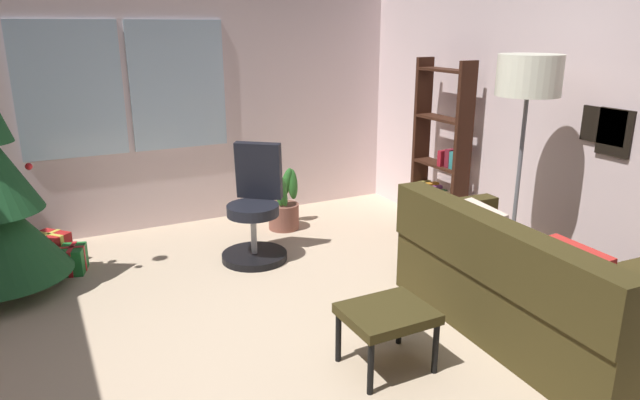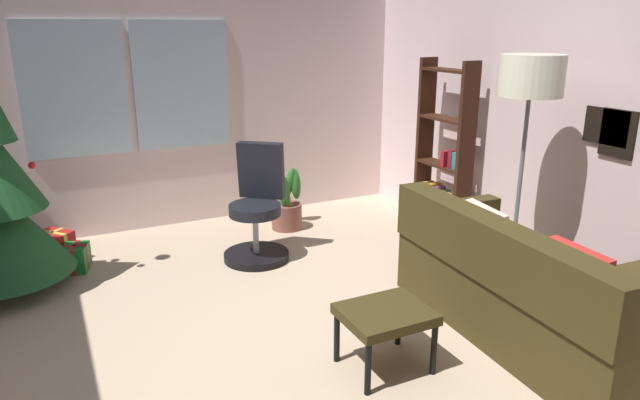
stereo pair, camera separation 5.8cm
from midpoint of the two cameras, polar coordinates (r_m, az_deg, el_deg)
ground_plane at (r=3.52m, az=-2.12°, el=-17.39°), size 4.79×5.80×0.10m
wall_back_with_windows at (r=5.76m, az=-14.73°, el=9.84°), size 4.79×0.12×2.52m
wall_right_with_frames at (r=4.53m, az=27.39°, el=6.56°), size 0.12×5.80×2.52m
couch at (r=3.95m, az=22.58°, el=-8.86°), size 1.44×1.99×0.82m
footstool at (r=3.38m, az=7.05°, el=-11.58°), size 0.50×0.42×0.38m
gift_box_red at (r=5.34m, az=-24.72°, el=-4.31°), size 0.35×0.36×0.28m
gift_box_green at (r=5.11m, az=-22.86°, el=-5.35°), size 0.25×0.29×0.22m
office_chair at (r=4.90m, az=-5.94°, el=-1.51°), size 0.59×0.60×0.99m
bookshelf at (r=5.45m, az=12.57°, el=3.73°), size 0.18×0.64×1.65m
floor_lamp at (r=4.23m, az=20.61°, el=10.41°), size 0.44×0.44×1.75m
potted_plant at (r=5.64m, az=-3.00°, el=-0.51°), size 0.41×0.41×0.67m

